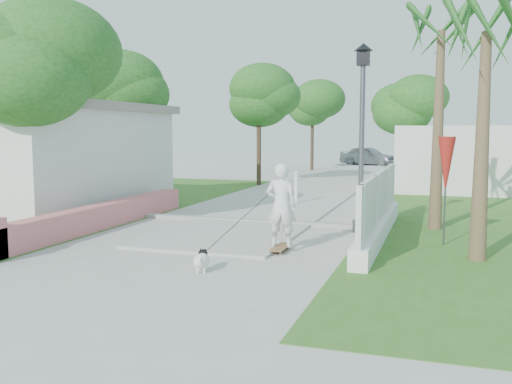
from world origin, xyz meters
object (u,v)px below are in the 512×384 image
at_px(parked_car, 368,156).
at_px(skateboarder, 253,217).
at_px(patio_umbrella, 446,166).
at_px(bollard, 296,187).
at_px(dog, 202,260).
at_px(street_lamp, 362,130).

bearing_deg(parked_car, skateboarder, -159.36).
xyz_separation_m(patio_umbrella, skateboarder, (-3.51, -2.32, -0.90)).
bearing_deg(bollard, patio_umbrella, -50.09).
xyz_separation_m(dog, parked_car, (-0.89, 30.73, 0.46)).
xyz_separation_m(bollard, skateboarder, (1.09, -7.82, 0.20)).
relative_size(skateboarder, parked_car, 0.58).
height_order(skateboarder, dog, skateboarder).
height_order(skateboarder, parked_car, skateboarder).
height_order(street_lamp, bollard, street_lamp).
xyz_separation_m(bollard, parked_car, (-0.27, 21.54, 0.08)).
xyz_separation_m(street_lamp, patio_umbrella, (1.90, -1.00, -0.74)).
height_order(street_lamp, parked_car, street_lamp).
bearing_deg(bollard, street_lamp, -59.04).
distance_m(patio_umbrella, dog, 5.62).
bearing_deg(street_lamp, skateboarder, -115.80).
bearing_deg(skateboarder, bollard, -87.39).
bearing_deg(skateboarder, street_lamp, -121.16).
height_order(bollard, dog, bollard).
height_order(patio_umbrella, skateboarder, patio_umbrella).
bearing_deg(dog, skateboarder, 54.55).
height_order(bollard, skateboarder, skateboarder).
relative_size(street_lamp, parked_car, 1.14).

